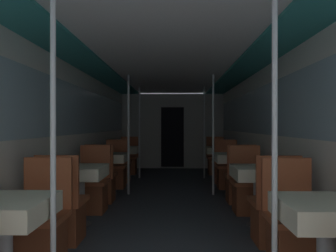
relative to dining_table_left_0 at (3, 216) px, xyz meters
name	(u,v)px	position (x,y,z in m)	size (l,w,h in m)	color
wall_left	(78,132)	(-0.38, 2.95, 0.52)	(0.05, 9.97, 2.10)	silver
wall_right	(264,132)	(2.55, 2.95, 0.52)	(0.05, 9.97, 2.10)	silver
ceiling_panel	(170,66)	(1.09, 2.95, 1.54)	(2.93, 9.97, 0.07)	white
bulkhead_far	(172,131)	(1.09, 7.06, 0.44)	(2.88, 0.09, 2.10)	#A8A8A3
dining_table_left_0	(3,216)	(0.00, 0.00, 0.00)	(0.60, 0.60, 0.72)	#4C4C51
chair_left_far_0	(40,233)	(0.00, 0.61, -0.32)	(0.44, 0.44, 0.92)	brown
support_pole_left_0	(53,150)	(0.34, 0.00, 0.45)	(0.04, 0.04, 2.10)	silver
dining_table_left_1	(80,176)	(0.00, 1.78, 0.00)	(0.60, 0.60, 0.72)	#4C4C51
chair_left_near_1	(63,215)	(0.00, 1.17, -0.32)	(0.44, 0.44, 0.92)	brown
chair_left_far_1	(92,191)	(0.00, 2.38, -0.32)	(0.44, 0.44, 0.92)	brown
dining_table_left_2	(109,160)	(0.00, 3.55, 0.00)	(0.60, 0.60, 0.72)	#4C4C51
chair_left_near_2	(101,184)	(0.00, 2.95, -0.32)	(0.44, 0.44, 0.92)	brown
chair_left_far_2	(116,173)	(0.00, 4.16, -0.32)	(0.44, 0.44, 0.92)	brown
support_pole_left_2	(128,135)	(0.34, 3.55, 0.45)	(0.04, 0.04, 2.10)	silver
dining_table_left_3	(125,152)	(0.00, 5.33, 0.00)	(0.60, 0.60, 0.72)	#4C4C51
chair_left_near_3	(120,169)	(0.00, 4.72, -0.32)	(0.44, 0.44, 0.92)	brown
chair_left_far_3	(129,163)	(0.00, 5.93, -0.32)	(0.44, 0.44, 0.92)	brown
support_pole_left_3	(140,132)	(0.34, 5.33, 0.45)	(0.04, 0.04, 2.10)	silver
dining_table_right_0	(326,218)	(2.17, 0.00, 0.00)	(0.60, 0.60, 0.72)	#4C4C51
chair_right_far_0	(293,235)	(2.17, 0.61, -0.32)	(0.44, 0.44, 0.92)	brown
support_pole_right_0	(275,151)	(1.83, 0.00, 0.45)	(0.04, 0.04, 2.10)	silver
dining_table_right_1	(258,176)	(2.17, 1.78, 0.00)	(0.60, 0.60, 0.72)	#4C4C51
chair_right_near_1	(273,216)	(2.17, 1.17, -0.32)	(0.44, 0.44, 0.92)	brown
chair_right_far_1	(247,192)	(2.17, 2.38, -0.32)	(0.44, 0.44, 0.92)	brown
dining_table_right_2	(233,160)	(2.17, 3.55, 0.00)	(0.60, 0.60, 0.72)	#4C4C51
chair_right_near_2	(239,185)	(2.17, 2.95, -0.32)	(0.44, 0.44, 0.92)	brown
chair_right_far_2	(227,173)	(2.17, 4.16, -0.32)	(0.44, 0.44, 0.92)	brown
support_pole_right_2	(213,135)	(1.83, 3.55, 0.45)	(0.04, 0.04, 2.10)	silver
dining_table_right_3	(219,152)	(2.17, 5.33, 0.00)	(0.60, 0.60, 0.72)	#4C4C51
chair_right_near_3	(223,169)	(2.17, 4.72, -0.32)	(0.44, 0.44, 0.92)	brown
chair_right_far_3	(216,163)	(2.17, 5.93, -0.32)	(0.44, 0.44, 0.92)	brown
support_pole_right_3	(204,132)	(1.83, 5.33, 0.45)	(0.04, 0.04, 2.10)	silver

